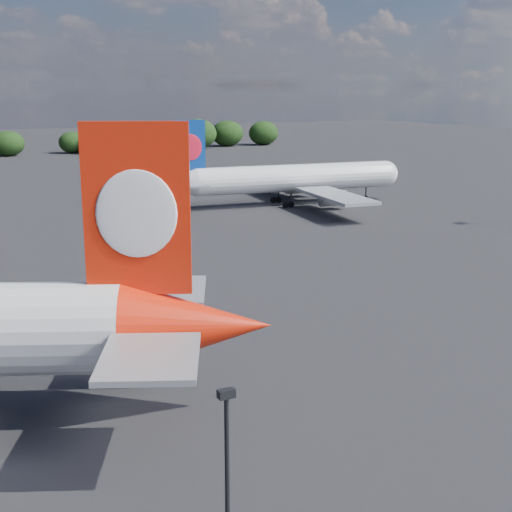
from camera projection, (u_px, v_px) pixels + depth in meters
name	position (u px, v px, depth m)	size (l,w,h in m)	color
china_southern_airliner	(286.00, 179.00, 117.31)	(43.43, 41.39, 14.17)	silver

